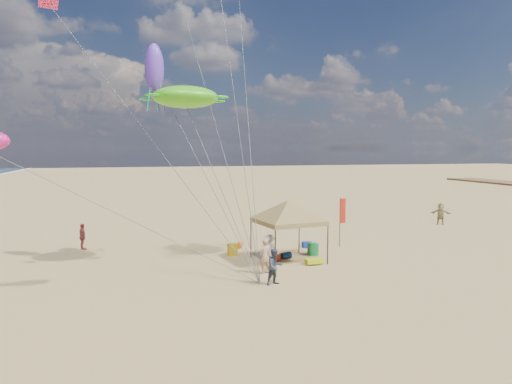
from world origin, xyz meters
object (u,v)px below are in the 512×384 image
(person_far_a, at_px, (83,237))
(cooler_blue, at_px, (307,245))
(feather_flag, at_px, (342,214))
(person_near_b, at_px, (275,267))
(chair_green, at_px, (313,249))
(person_near_c, at_px, (269,250))
(canopy_tent, at_px, (288,203))
(person_far_c, at_px, (441,214))
(person_near_a, at_px, (265,256))
(chair_yellow, at_px, (232,250))
(cooler_red, at_px, (275,258))
(beach_cart, at_px, (314,261))

(person_far_a, bearing_deg, cooler_blue, -122.49)
(feather_flag, xyz_separation_m, person_near_b, (-6.61, -6.86, -1.24))
(chair_green, xyz_separation_m, person_near_c, (-3.17, -1.68, 0.48))
(canopy_tent, xyz_separation_m, person_far_a, (-11.17, 5.99, -2.42))
(person_far_a, distance_m, person_far_c, 27.35)
(person_near_a, bearing_deg, feather_flag, -162.96)
(canopy_tent, bearing_deg, chair_yellow, 142.31)
(feather_flag, distance_m, person_far_c, 12.96)
(canopy_tent, bearing_deg, cooler_red, 172.01)
(beach_cart, xyz_separation_m, person_far_a, (-12.21, 7.18, 0.62))
(person_far_c, bearing_deg, chair_yellow, -127.23)
(person_near_a, bearing_deg, person_near_c, -135.12)
(cooler_red, xyz_separation_m, person_far_c, (16.80, 8.33, 0.70))
(cooler_blue, relative_size, person_near_c, 0.33)
(canopy_tent, height_order, person_far_c, canopy_tent)
(feather_flag, height_order, chair_green, feather_flag)
(beach_cart, bearing_deg, chair_yellow, 138.74)
(canopy_tent, relative_size, chair_green, 8.91)
(chair_yellow, relative_size, person_near_c, 0.42)
(feather_flag, bearing_deg, canopy_tent, -149.21)
(chair_yellow, relative_size, person_near_a, 0.40)
(cooler_blue, distance_m, person_near_a, 6.68)
(person_far_a, bearing_deg, beach_cart, -140.14)
(canopy_tent, distance_m, beach_cart, 3.43)
(canopy_tent, relative_size, person_far_a, 3.83)
(person_near_a, xyz_separation_m, person_near_c, (0.69, 1.45, -0.04))
(cooler_blue, bearing_deg, beach_cart, -106.45)
(feather_flag, bearing_deg, person_far_a, 168.13)
(chair_green, bearing_deg, person_near_b, -127.66)
(person_near_b, bearing_deg, person_near_c, 59.13)
(person_near_b, height_order, person_far_a, person_near_b)
(cooler_blue, relative_size, chair_green, 0.77)
(feather_flag, relative_size, person_near_a, 1.78)
(canopy_tent, distance_m, chair_green, 3.57)
(person_near_b, xyz_separation_m, person_far_a, (-9.07, 10.15, -0.02))
(person_near_a, xyz_separation_m, person_far_c, (18.07, 10.61, 0.02))
(cooler_red, xyz_separation_m, person_near_c, (-0.58, -0.82, 0.64))
(cooler_blue, height_order, person_near_b, person_near_b)
(chair_green, distance_m, person_far_a, 13.97)
(person_near_a, bearing_deg, person_far_a, -61.36)
(person_near_b, height_order, person_far_c, person_far_c)
(beach_cart, bearing_deg, person_far_a, 149.53)
(cooler_blue, relative_size, beach_cart, 0.60)
(chair_yellow, distance_m, person_far_a, 9.35)
(person_near_c, bearing_deg, canopy_tent, -155.04)
(cooler_blue, bearing_deg, chair_yellow, -170.18)
(person_near_a, bearing_deg, person_near_b, 67.50)
(chair_green, relative_size, person_far_a, 0.43)
(canopy_tent, distance_m, chair_yellow, 4.45)
(chair_green, xyz_separation_m, person_far_c, (14.21, 7.47, 0.54))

